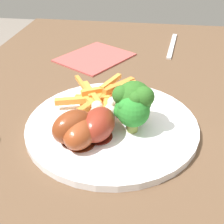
{
  "coord_description": "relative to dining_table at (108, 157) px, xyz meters",
  "views": [
    {
      "loc": [
        -0.45,
        -0.07,
        1.01
      ],
      "look_at": [
        -0.05,
        -0.01,
        0.75
      ],
      "focal_mm": 47.76,
      "sensor_mm": 36.0,
      "label": 1
    }
  ],
  "objects": [
    {
      "name": "dining_table",
      "position": [
        0.0,
        0.0,
        0.0
      ],
      "size": [
        1.14,
        0.7,
        0.72
      ],
      "color": "brown",
      "rests_on": "ground_plane"
    },
    {
      "name": "dinner_plate",
      "position": [
        -0.05,
        -0.01,
        0.12
      ],
      "size": [
        0.29,
        0.29,
        0.01
      ],
      "primitive_type": "cylinder",
      "color": "white",
      "rests_on": "dining_table"
    },
    {
      "name": "broccoli_floret_front",
      "position": [
        -0.05,
        -0.05,
        0.17
      ],
      "size": [
        0.06,
        0.07,
        0.08
      ],
      "color": "#7EB55A",
      "rests_on": "dinner_plate"
    },
    {
      "name": "broccoli_floret_middle",
      "position": [
        -0.06,
        -0.05,
        0.16
      ],
      "size": [
        0.05,
        0.06,
        0.06
      ],
      "color": "#93A34D",
      "rests_on": "dinner_plate"
    },
    {
      "name": "carrot_fries_pile",
      "position": [
        0.01,
        0.01,
        0.14
      ],
      "size": [
        0.13,
        0.15,
        0.03
      ],
      "color": "orange",
      "rests_on": "dinner_plate"
    },
    {
      "name": "chicken_drumstick_near",
      "position": [
        -0.1,
        0.02,
        0.14
      ],
      "size": [
        0.12,
        0.06,
        0.04
      ],
      "color": "#622310",
      "rests_on": "dinner_plate"
    },
    {
      "name": "chicken_drumstick_far",
      "position": [
        -0.09,
        0.0,
        0.14
      ],
      "size": [
        0.12,
        0.06,
        0.05
      ],
      "color": "#601910",
      "rests_on": "dinner_plate"
    },
    {
      "name": "chicken_drumstick_extra",
      "position": [
        -0.1,
        0.03,
        0.15
      ],
      "size": [
        0.1,
        0.1,
        0.05
      ],
      "color": "#551E0E",
      "rests_on": "dinner_plate"
    },
    {
      "name": "fork",
      "position": [
        0.36,
        -0.12,
        0.11
      ],
      "size": [
        0.19,
        0.03,
        0.0
      ],
      "primitive_type": "cube",
      "rotation": [
        0.0,
        0.0,
        3.03
      ],
      "color": "silver",
      "rests_on": "dining_table"
    },
    {
      "name": "napkin",
      "position": [
        0.24,
        0.07,
        0.11
      ],
      "size": [
        0.22,
        0.21,
        0.0
      ],
      "primitive_type": "cube",
      "rotation": [
        0.0,
        0.0,
        2.6
      ],
      "color": "#B74C47",
      "rests_on": "dining_table"
    }
  ]
}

